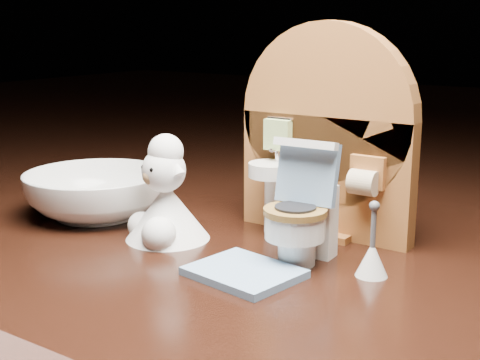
{
  "coord_description": "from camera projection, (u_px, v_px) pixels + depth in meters",
  "views": [
    {
      "loc": [
        0.21,
        -0.35,
        0.15
      ],
      "look_at": [
        -0.04,
        0.01,
        0.05
      ],
      "focal_mm": 50.0,
      "sensor_mm": 36.0,
      "label": 1
    }
  ],
  "objects": [
    {
      "name": "backdrop_panel",
      "position": [
        325.0,
        144.0,
        0.47
      ],
      "size": [
        0.13,
        0.05,
        0.15
      ],
      "color": "#945627",
      "rests_on": "ground"
    },
    {
      "name": "toilet_brush",
      "position": [
        372.0,
        257.0,
        0.4
      ],
      "size": [
        0.02,
        0.02,
        0.05
      ],
      "color": "white",
      "rests_on": "ground"
    },
    {
      "name": "ceramic_bowl",
      "position": [
        96.0,
        194.0,
        0.52
      ],
      "size": [
        0.11,
        0.11,
        0.04
      ],
      "primitive_type": "imported",
      "rotation": [
        0.0,
        0.0,
        0.01
      ],
      "color": "white",
      "rests_on": "ground"
    },
    {
      "name": "toy_toilet",
      "position": [
        303.0,
        217.0,
        0.42
      ],
      "size": [
        0.04,
        0.05,
        0.08
      ],
      "rotation": [
        0.0,
        0.0,
        0.05
      ],
      "color": "white",
      "rests_on": "ground"
    },
    {
      "name": "bath_mat",
      "position": [
        244.0,
        272.0,
        0.4
      ],
      "size": [
        0.07,
        0.06,
        0.0
      ],
      "primitive_type": "cube",
      "rotation": [
        0.0,
        0.0,
        -0.16
      ],
      "color": "#7599BE",
      "rests_on": "ground"
    },
    {
      "name": "plush_lamb",
      "position": [
        165.0,
        203.0,
        0.47
      ],
      "size": [
        0.06,
        0.06,
        0.08
      ],
      "rotation": [
        0.0,
        0.0,
        -0.3
      ],
      "color": "white",
      "rests_on": "ground"
    }
  ]
}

